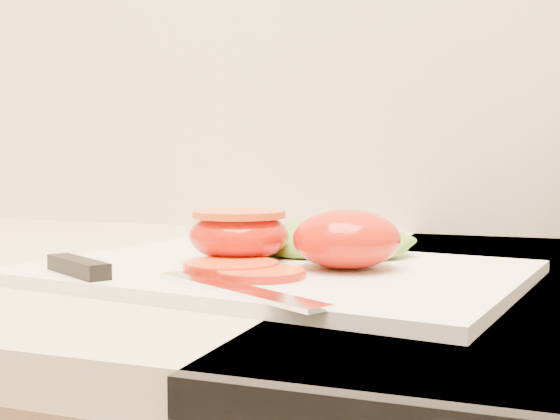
% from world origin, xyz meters
% --- Properties ---
extents(cutting_board, '(0.42, 0.33, 0.01)m').
position_xyz_m(cutting_board, '(0.12, 1.60, 0.94)').
color(cutting_board, white).
rests_on(cutting_board, counter).
extents(tomato_half_dome, '(0.09, 0.09, 0.05)m').
position_xyz_m(tomato_half_dome, '(0.18, 1.61, 0.96)').
color(tomato_half_dome, red).
rests_on(tomato_half_dome, cutting_board).
extents(tomato_half_cut, '(0.09, 0.09, 0.04)m').
position_xyz_m(tomato_half_cut, '(0.08, 1.62, 0.96)').
color(tomato_half_cut, red).
rests_on(tomato_half_cut, cutting_board).
extents(tomato_slice_0, '(0.07, 0.07, 0.01)m').
position_xyz_m(tomato_slice_0, '(0.10, 1.57, 0.94)').
color(tomato_slice_0, '#F35519').
rests_on(tomato_slice_0, cutting_board).
extents(tomato_slice_1, '(0.06, 0.06, 0.01)m').
position_xyz_m(tomato_slice_1, '(0.13, 1.55, 0.94)').
color(tomato_slice_1, '#F35519').
rests_on(tomato_slice_1, cutting_board).
extents(lettuce_leaf_0, '(0.16, 0.13, 0.02)m').
position_xyz_m(lettuce_leaf_0, '(0.12, 1.69, 0.95)').
color(lettuce_leaf_0, olive).
rests_on(lettuce_leaf_0, cutting_board).
extents(lettuce_leaf_1, '(0.12, 0.09, 0.02)m').
position_xyz_m(lettuce_leaf_1, '(0.17, 1.68, 0.95)').
color(lettuce_leaf_1, olive).
rests_on(lettuce_leaf_1, cutting_board).
extents(knife, '(0.26, 0.10, 0.01)m').
position_xyz_m(knife, '(0.05, 1.50, 0.94)').
color(knife, silver).
rests_on(knife, cutting_board).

